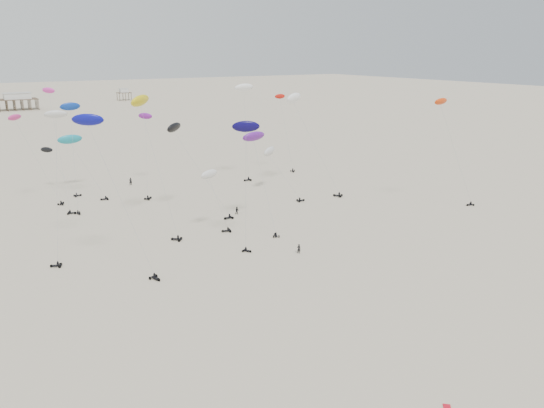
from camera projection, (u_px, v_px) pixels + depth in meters
ground_plane at (106, 148)px, 185.96m from camera, size 900.00×900.00×0.00m
pavilion_main at (18, 103)px, 302.62m from camera, size 21.00×13.00×9.80m
pavilion_small at (124, 95)px, 362.52m from camera, size 9.00×7.00×8.00m
rig_0 at (246, 144)px, 86.41m from camera, size 4.83×4.71×22.00m
rig_1 at (31, 148)px, 113.34m from camera, size 9.59×6.82×20.21m
rig_2 at (56, 162)px, 83.65m from camera, size 6.37×8.58×23.87m
rig_3 at (286, 132)px, 145.25m from camera, size 5.91×3.46×21.63m
rig_4 at (71, 123)px, 113.14m from camera, size 5.40×12.07×22.97m
rig_5 at (146, 140)px, 127.87m from camera, size 8.37×17.81×22.33m
rig_6 at (103, 155)px, 75.54m from camera, size 9.39×9.97×24.66m
rig_7 at (58, 167)px, 125.64m from camera, size 6.50×12.29×13.94m
rig_8 at (144, 117)px, 98.01m from camera, size 6.13×17.22×26.29m
rig_9 at (213, 188)px, 97.54m from camera, size 5.47×4.56×11.94m
rig_10 at (244, 103)px, 133.80m from camera, size 5.66×3.77×25.13m
rig_11 at (57, 138)px, 111.37m from camera, size 3.05×13.31×25.93m
rig_13 at (73, 145)px, 126.36m from camera, size 7.58×16.37×18.04m
rig_14 at (273, 157)px, 125.97m from camera, size 5.73×15.93×14.93m
rig_16 at (256, 147)px, 99.57m from camera, size 5.53×11.89×19.06m
rig_17 at (183, 143)px, 106.89m from camera, size 10.50×13.22×20.36m
rig_18 at (299, 109)px, 127.28m from camera, size 7.67×18.85×25.04m
rig_19 at (448, 128)px, 111.76m from camera, size 9.88×6.44×23.63m
spectator_0 at (299, 253)px, 88.84m from camera, size 0.82×0.70×1.91m
spectator_1 at (237, 214)px, 110.03m from camera, size 1.06×0.80×1.92m
spectator_3 at (131, 185)px, 134.00m from camera, size 0.87×0.63×2.27m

